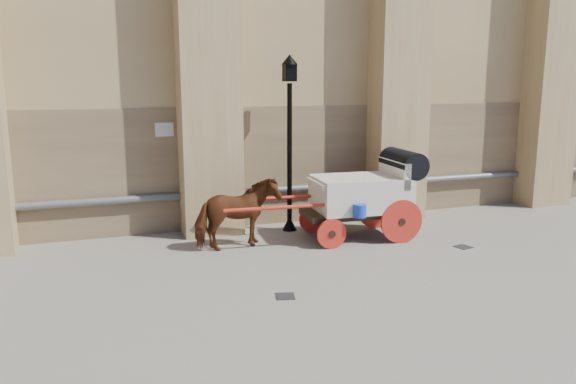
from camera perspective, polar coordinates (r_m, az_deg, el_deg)
name	(u,v)px	position (r m, az deg, el deg)	size (l,w,h in m)	color
ground	(304,276)	(10.72, 1.67, -8.48)	(90.00, 90.00, 0.00)	#6D645B
horse	(237,214)	(12.26, -5.19, -2.25)	(0.83, 1.83, 1.54)	#5F2F13
carriage	(367,191)	(13.17, 8.02, 0.08)	(4.73, 1.71, 2.04)	black
street_lamp	(290,139)	(13.49, 0.16, 5.45)	(0.40, 0.40, 4.23)	black
drain_grate_near	(285,296)	(9.72, -0.27, -10.54)	(0.32, 0.32, 0.01)	black
drain_grate_far	(463,247)	(13.06, 17.37, -5.35)	(0.32, 0.32, 0.01)	black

